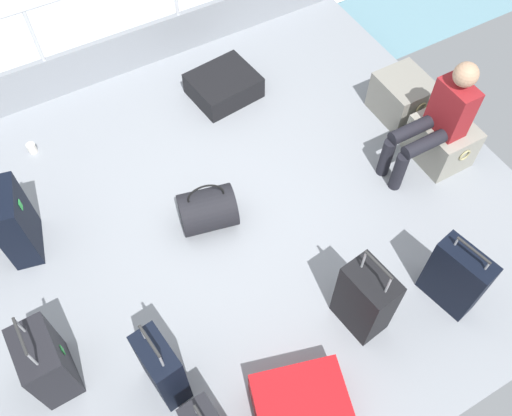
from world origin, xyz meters
TOP-DOWN VIEW (x-y plane):
  - ground_plane at (0.00, 0.00)m, footprint 4.40×5.20m
  - gunwale_port at (-2.17, 0.00)m, footprint 0.06×5.20m
  - railing_port at (-2.17, 0.00)m, footprint 0.04×4.20m
  - sea_wake at (-3.60, 0.00)m, footprint 12.00×12.00m
  - cargo_crate_0 at (-0.30, 2.14)m, footprint 0.53×0.44m
  - cargo_crate_1 at (0.31, 2.11)m, footprint 0.56×0.43m
  - passenger_seated at (0.31, 1.92)m, footprint 0.34×0.66m
  - suitcase_0 at (1.27, 0.55)m, footprint 0.41×0.30m
  - suitcase_2 at (1.61, -0.20)m, footprint 0.60×0.72m
  - suitcase_3 at (-1.36, 0.77)m, footprint 0.60×0.68m
  - suitcase_4 at (1.45, 1.24)m, footprint 0.45×0.27m
  - suitcase_5 at (-0.60, -1.45)m, footprint 0.47×0.31m
  - suitcase_6 at (1.01, -0.92)m, footprint 0.38×0.23m
  - suitcase_7 at (0.57, -1.58)m, footprint 0.43×0.27m
  - duffel_bag at (-0.07, -0.05)m, footprint 0.45×0.52m
  - paper_cup at (-1.57, -1.13)m, footprint 0.08×0.08m

SIDE VIEW (x-z plane):
  - sea_wake at x=-3.60m, z-range -0.35..-0.33m
  - ground_plane at x=0.00m, z-range -0.06..0.00m
  - paper_cup at x=-1.57m, z-range 0.00..0.10m
  - suitcase_3 at x=-1.36m, z-range 0.00..0.23m
  - suitcase_2 at x=1.61m, z-range 0.00..0.26m
  - duffel_bag at x=-0.07m, z-range -0.08..0.44m
  - cargo_crate_1 at x=0.31m, z-range 0.00..0.41m
  - cargo_crate_0 at x=-0.30m, z-range 0.00..0.41m
  - gunwale_port at x=-2.17m, z-range 0.00..0.45m
  - suitcase_7 at x=0.57m, z-range -0.10..0.69m
  - suitcase_4 at x=1.45m, z-range -0.05..0.69m
  - suitcase_0 at x=1.27m, z-range -0.10..0.76m
  - suitcase_6 at x=1.01m, z-range -0.09..0.77m
  - suitcase_5 at x=-0.60m, z-range -0.07..0.76m
  - passenger_seated at x=0.31m, z-range 0.03..1.14m
  - railing_port at x=-2.17m, z-range 0.27..1.29m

